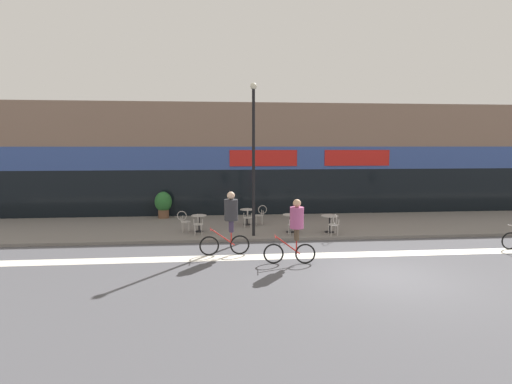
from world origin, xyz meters
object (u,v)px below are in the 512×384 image
Objects in this scene: cafe_chair_3_near at (334,223)px; cafe_chair_2_near at (293,223)px; cyclist_0 at (230,218)px; bistro_table_2 at (290,220)px; cafe_chair_1_near at (248,216)px; planter_pot at (163,204)px; lamp_post at (254,150)px; cyclist_1 at (295,226)px; bistro_table_0 at (199,220)px; cafe_chair_0_near at (198,223)px; cafe_chair_1_side at (260,214)px; cafe_chair_0_side at (184,220)px; bistro_table_1 at (247,214)px; bistro_table_3 at (330,220)px.

cafe_chair_2_near is at bearing 78.62° from cafe_chair_3_near.
cafe_chair_3_near is at bearing -157.27° from cyclist_0.
bistro_table_2 is at bearing -135.73° from cyclist_0.
cafe_chair_1_near is 4.94m from planter_pot.
lamp_post reaches higher than cafe_chair_1_near.
bistro_table_0 is at bearing -48.89° from cyclist_1.
cyclist_0 is (1.22, -2.69, 0.68)m from cafe_chair_0_near.
cafe_chair_0_near is 2.50m from cafe_chair_1_near.
cafe_chair_1_side and cafe_chair_3_near have the same top height.
bistro_table_2 is at bearing -115.52° from cafe_chair_1_near.
cafe_chair_0_near is 0.41× the size of cyclist_0.
cafe_chair_3_near reaches higher than bistro_table_2.
cafe_chair_0_side is at bearing -44.09° from cyclist_1.
bistro_table_2 is (1.72, -1.74, 0.02)m from bistro_table_1.
bistro_table_2 is 7.00m from planter_pot.
cafe_chair_1_side is (2.77, 1.93, 0.00)m from cafe_chair_0_near.
cafe_chair_1_side reaches higher than bistro_table_2.
bistro_table_2 is 3.38m from lamp_post.
bistro_table_2 is 0.84× the size of cafe_chair_3_near.
cyclist_0 reaches higher than bistro_table_1.
cyclist_0 is at bearing -113.42° from lamp_post.
cyclist_0 is (-0.92, -4.61, 0.67)m from bistro_table_1.
cafe_chair_2_near is at bearing -97.63° from cafe_chair_0_near.
cafe_chair_0_near is at bearing -177.27° from bistro_table_2.
bistro_table_3 is 0.33× the size of cyclist_0.
cafe_chair_0_side reaches higher than bistro_table_1.
cafe_chair_0_near and cafe_chair_0_side have the same top height.
cafe_chair_1_near is (2.13, 0.67, 0.01)m from bistro_table_0.
cafe_chair_0_side is 3.63m from cafe_chair_1_side.
cafe_chair_1_near and cafe_chair_1_side have the same top height.
cafe_chair_2_near is at bearing -164.29° from bistro_table_3.
bistro_table_2 is 4.51m from cafe_chair_0_side.
bistro_table_0 is 5.55m from bistro_table_3.
cafe_chair_1_near is 0.67× the size of planter_pot.
cyclist_1 reaches higher than bistro_table_0.
lamp_post is at bearing -116.55° from cyclist_0.
bistro_table_2 is 0.12× the size of lamp_post.
bistro_table_0 is 0.97× the size of bistro_table_3.
cafe_chair_0_near is (-5.52, -0.02, 0.00)m from bistro_table_3.
bistro_table_1 is at bearing 47.42° from cafe_chair_3_near.
cafe_chair_2_near is 0.67× the size of planter_pot.
cafe_chair_1_near is 4.14m from cyclist_0.
bistro_table_3 is 0.35× the size of cyclist_1.
cafe_chair_3_near is (2.76, -2.53, 0.00)m from cafe_chair_1_side.
cafe_chair_0_near is 0.89m from cafe_chair_0_side.
cyclist_1 reaches higher than cafe_chair_3_near.
lamp_post is (-1.61, -0.49, 2.93)m from bistro_table_2.
cafe_chair_0_side reaches higher than bistro_table_2.
cafe_chair_1_side reaches higher than bistro_table_0.
bistro_table_1 is 2.45m from bistro_table_2.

